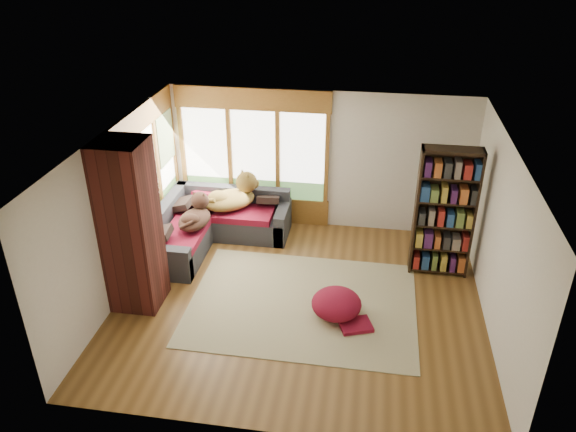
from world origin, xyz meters
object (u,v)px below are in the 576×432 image
(brick_chimney, at_px, (130,227))
(sectional_sofa, at_px, (206,222))
(dog_tan, at_px, (234,193))
(pouf, at_px, (337,303))
(bookshelf, at_px, (444,213))
(area_rug, at_px, (303,303))
(dog_brindle, at_px, (196,212))

(brick_chimney, relative_size, sectional_sofa, 1.18)
(sectional_sofa, bearing_deg, dog_tan, 21.19)
(brick_chimney, height_order, sectional_sofa, brick_chimney)
(brick_chimney, distance_m, pouf, 3.18)
(sectional_sofa, xyz_separation_m, dog_tan, (0.49, 0.24, 0.51))
(bookshelf, height_order, dog_tan, bookshelf)
(area_rug, height_order, dog_brindle, dog_brindle)
(area_rug, distance_m, dog_brindle, 2.48)
(pouf, bearing_deg, area_rug, 159.20)
(brick_chimney, distance_m, sectional_sofa, 2.32)
(pouf, bearing_deg, dog_tan, 133.39)
(sectional_sofa, height_order, pouf, sectional_sofa)
(dog_tan, bearing_deg, pouf, -84.99)
(brick_chimney, relative_size, pouf, 3.52)
(brick_chimney, distance_m, dog_brindle, 1.70)
(dog_brindle, bearing_deg, sectional_sofa, 5.06)
(area_rug, bearing_deg, sectional_sofa, 139.26)
(pouf, distance_m, dog_brindle, 2.97)
(bookshelf, bearing_deg, sectional_sofa, 172.98)
(brick_chimney, xyz_separation_m, dog_brindle, (0.44, 1.55, -0.54))
(area_rug, height_order, pouf, pouf)
(sectional_sofa, relative_size, dog_brindle, 2.58)
(dog_tan, bearing_deg, dog_brindle, -161.93)
(brick_chimney, height_order, area_rug, brick_chimney)
(brick_chimney, xyz_separation_m, sectional_sofa, (0.45, 2.05, -1.00))
(dog_tan, bearing_deg, brick_chimney, -150.56)
(area_rug, relative_size, dog_brindle, 4.00)
(sectional_sofa, relative_size, pouf, 2.98)
(dog_tan, bearing_deg, bookshelf, -49.99)
(brick_chimney, xyz_separation_m, pouf, (2.99, 0.11, -1.09))
(sectional_sofa, height_order, bookshelf, bookshelf)
(area_rug, relative_size, dog_tan, 3.01)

